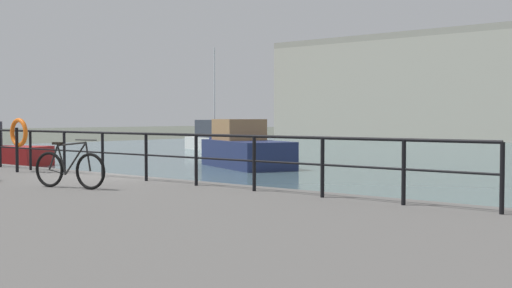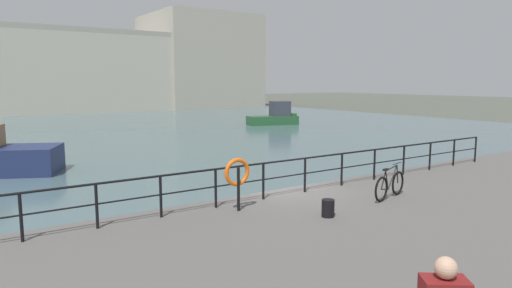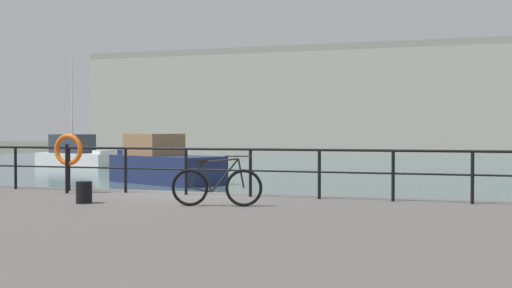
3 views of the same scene
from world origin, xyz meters
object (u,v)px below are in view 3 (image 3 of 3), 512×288
Objects in this scene: mooring_bollard at (84,192)px; harbor_building at (480,98)px; moored_green_narrowboat at (164,164)px; parked_bicycle at (217,186)px; life_ring_stand at (68,152)px; moored_blue_motorboat at (75,154)px.

harbor_building is at bearing 82.49° from mooring_bollard.
moored_green_narrowboat is at bearing -107.38° from harbor_building.
parked_bicycle is 4.57m from life_ring_stand.
life_ring_stand is (16.73, -25.47, 1.07)m from moored_blue_motorboat.
life_ring_stand is at bearing -40.94° from moored_blue_motorboat.
harbor_building is 63.07m from mooring_bollard.
moored_green_narrowboat is at bearing -26.58° from moored_blue_motorboat.
harbor_building is 44.29m from moored_blue_motorboat.
harbor_building is 41.17× the size of parked_bicycle.
harbor_building reaches higher than parked_bicycle.
mooring_bollard is at bearing -97.51° from harbor_building.
mooring_bollard is at bearing 173.34° from parked_bicycle.
harbor_building is 162.20× the size of mooring_bollard.
mooring_bollard is 0.31× the size of life_ring_stand.
moored_green_narrowboat is (-14.43, -46.12, -5.08)m from harbor_building.
mooring_bollard is at bearing 136.39° from moored_green_narrowboat.
harbor_building reaches higher than life_ring_stand.
parked_bicycle is at bearing 7.07° from mooring_bollard.
life_ring_stand is at bearing -99.17° from harbor_building.
life_ring_stand is at bearing 131.57° from mooring_bollard.
harbor_building is at bearing -81.95° from moored_green_narrowboat.
mooring_bollard is (-2.73, -0.34, -0.17)m from parked_bicycle.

